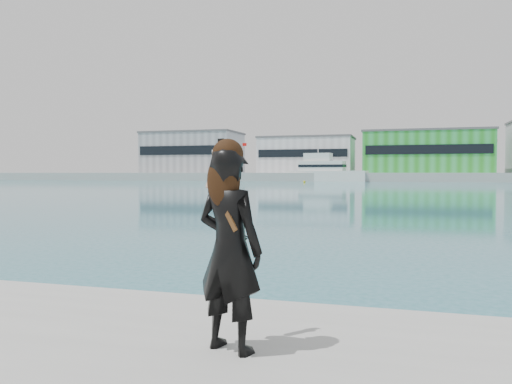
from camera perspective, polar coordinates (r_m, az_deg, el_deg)
far_quay at (r=133.96m, az=15.32°, el=1.71°), size 320.00×40.00×2.00m
warehouse_grey_left at (r=143.78m, az=-7.22°, el=4.50°), size 26.52×16.36×11.50m
warehouse_white at (r=134.15m, az=5.87°, el=4.24°), size 24.48×15.35×9.50m
warehouse_green at (r=132.16m, az=18.82°, el=4.38°), size 30.60×16.36×10.50m
flagpole_left at (r=131.20m, az=-1.55°, el=4.20°), size 1.28×0.16×8.00m
flagpole_right at (r=126.64m, az=25.36°, el=4.05°), size 1.28×0.16×8.00m
motor_yacht at (r=117.57m, az=7.82°, el=2.40°), size 18.93×6.83×8.65m
buoy_far at (r=103.27m, az=5.55°, el=1.08°), size 0.50×0.50×0.50m
woman at (r=3.68m, az=-3.09°, el=-5.84°), size 0.63×0.51×1.58m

